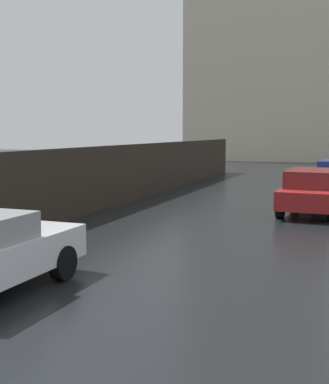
% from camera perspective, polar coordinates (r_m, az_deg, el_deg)
% --- Properties ---
extents(car_red_far_ahead, '(1.85, 4.33, 1.42)m').
position_cam_1_polar(car_red_far_ahead, '(17.29, 15.89, 0.17)').
color(car_red_far_ahead, maroon).
rests_on(car_red_far_ahead, ground).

